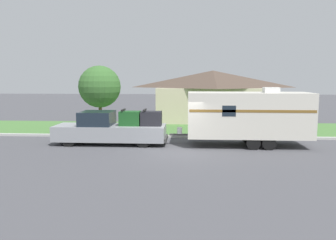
{
  "coord_description": "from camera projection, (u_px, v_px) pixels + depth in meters",
  "views": [
    {
      "loc": [
        0.5,
        -16.53,
        3.72
      ],
      "look_at": [
        -0.66,
        1.55,
        1.4
      ],
      "focal_mm": 35.0,
      "sensor_mm": 36.0,
      "label": 1
    }
  ],
  "objects": [
    {
      "name": "curb_strip",
      "position": [
        181.0,
        137.0,
        20.57
      ],
      "size": [
        80.0,
        0.3,
        0.14
      ],
      "color": "#ADADA8",
      "rests_on": "ground_plane"
    },
    {
      "name": "house_across_street",
      "position": [
        212.0,
        95.0,
        28.91
      ],
      "size": [
        10.25,
        6.73,
        4.39
      ],
      "color": "beige",
      "rests_on": "ground_plane"
    },
    {
      "name": "pickup_truck",
      "position": [
        111.0,
        129.0,
        18.55
      ],
      "size": [
        6.34,
        1.94,
        2.0
      ],
      "color": "black",
      "rests_on": "ground_plane"
    },
    {
      "name": "tree_in_yard",
      "position": [
        100.0,
        87.0,
        23.03
      ],
      "size": [
        2.95,
        2.95,
        4.6
      ],
      "color": "brown",
      "rests_on": "ground_plane"
    },
    {
      "name": "mailbox",
      "position": [
        89.0,
        119.0,
        21.5
      ],
      "size": [
        0.48,
        0.2,
        1.41
      ],
      "color": "brown",
      "rests_on": "ground_plane"
    },
    {
      "name": "travel_trailer",
      "position": [
        248.0,
        115.0,
        17.95
      ],
      "size": [
        7.62,
        2.36,
        3.23
      ],
      "color": "black",
      "rests_on": "ground_plane"
    },
    {
      "name": "ground_plane",
      "position": [
        179.0,
        151.0,
        16.87
      ],
      "size": [
        120.0,
        120.0,
        0.0
      ],
      "primitive_type": "plane",
      "color": "#47474C"
    },
    {
      "name": "lawn_strip",
      "position": [
        182.0,
        129.0,
        24.19
      ],
      "size": [
        80.0,
        7.0,
        0.03
      ],
      "color": "#477538",
      "rests_on": "ground_plane"
    }
  ]
}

